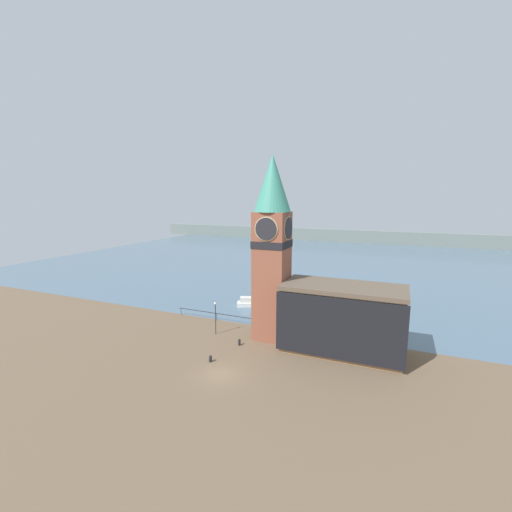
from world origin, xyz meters
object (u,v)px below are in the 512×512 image
(pier_building, at_px, (342,319))
(lamp_post, at_px, (215,312))
(mooring_bollard_far, at_px, (210,358))
(boat_near, at_px, (251,303))
(mooring_bollard_near, at_px, (239,342))
(clock_tower, at_px, (272,244))

(pier_building, bearing_deg, lamp_post, -175.69)
(pier_building, bearing_deg, mooring_bollard_far, -147.07)
(boat_near, bearing_deg, mooring_bollard_near, -93.52)
(pier_building, relative_size, mooring_bollard_far, 18.74)
(clock_tower, height_order, boat_near, clock_tower)
(pier_building, height_order, mooring_bollard_far, pier_building)
(mooring_bollard_far, bearing_deg, boat_near, 100.96)
(mooring_bollard_near, relative_size, mooring_bollard_far, 1.11)
(clock_tower, xyz_separation_m, pier_building, (9.03, -0.67, -8.27))
(boat_near, height_order, mooring_bollard_near, boat_near)
(boat_near, height_order, lamp_post, lamp_post)
(mooring_bollard_far, bearing_deg, clock_tower, 66.89)
(boat_near, xyz_separation_m, lamp_post, (0.48, -12.64, 2.45))
(mooring_bollard_near, bearing_deg, lamp_post, 155.81)
(clock_tower, relative_size, pier_building, 1.65)
(clock_tower, xyz_separation_m, mooring_bollard_near, (-2.75, -3.89, -11.84))
(mooring_bollard_near, height_order, lamp_post, lamp_post)
(pier_building, relative_size, lamp_post, 3.21)
(pier_building, relative_size, mooring_bollard_near, 16.89)
(mooring_bollard_near, xyz_separation_m, mooring_bollard_far, (-1.09, -5.12, -0.05))
(clock_tower, relative_size, mooring_bollard_far, 30.96)
(mooring_bollard_near, distance_m, mooring_bollard_far, 5.24)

